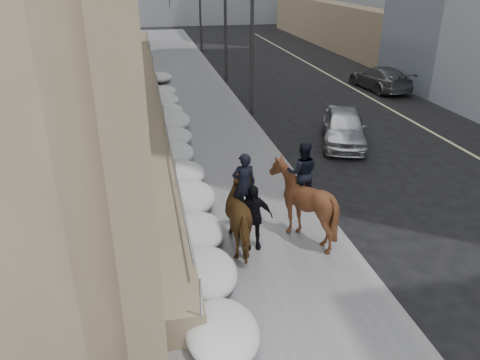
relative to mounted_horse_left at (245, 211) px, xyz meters
name	(u,v)px	position (x,y,z in m)	size (l,w,h in m)	color
ground	(265,280)	(0.16, -1.51, -1.15)	(140.00, 140.00, 0.00)	black
sidewalk	(207,142)	(0.16, 8.49, -1.09)	(5.00, 80.00, 0.12)	#5A5B5D
curb	(265,138)	(2.78, 8.49, -1.09)	(0.24, 80.00, 0.12)	slate
lane_line	(424,128)	(10.66, 8.49, -1.15)	(0.15, 70.00, 0.01)	#BFB78C
streetlight_mid	(249,22)	(2.90, 12.49, 3.43)	(1.71, 0.24, 8.00)	#2D2D30
traffic_signal	(211,19)	(2.23, 20.49, 2.85)	(4.10, 0.22, 6.00)	#2D2D30
snow_bank	(178,151)	(-1.26, 6.59, -0.68)	(1.70, 18.10, 0.76)	silver
mounted_horse_left	(245,211)	(0.00, 0.00, 0.00)	(1.08, 2.29, 2.63)	#472F15
mounted_horse_right	(302,198)	(1.61, 0.15, 0.14)	(2.14, 2.31, 2.74)	#402212
pedestrian	(253,217)	(0.17, -0.13, -0.12)	(1.07, 0.45, 1.83)	black
car_silver	(344,127)	(5.95, 7.30, -0.39)	(1.79, 4.46, 1.52)	#B7BABF
car_grey	(380,78)	(12.09, 16.02, -0.43)	(2.02, 4.97, 1.44)	#4E5055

